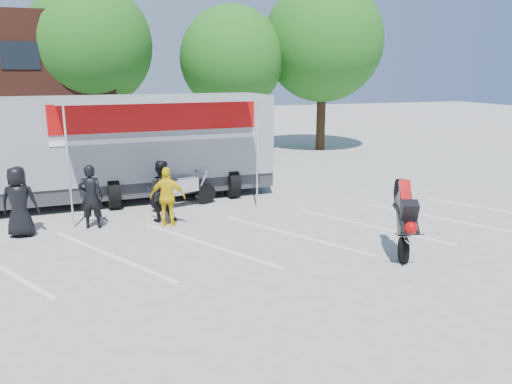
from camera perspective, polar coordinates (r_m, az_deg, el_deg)
ground at (r=11.99m, az=-5.47°, el=-7.58°), size 100.00×100.00×0.00m
parking_bay_lines at (r=12.90m, az=-6.52°, el=-6.01°), size 18.09×13.33×0.01m
tree_left at (r=26.92m, az=-18.45°, el=15.62°), size 6.12×6.12×8.64m
tree_mid at (r=26.97m, az=-2.77°, el=14.95°), size 5.44×5.44×7.68m
tree_right at (r=28.36m, az=7.69°, el=16.67°), size 6.46×6.46×9.12m
transporter_truck at (r=17.87m, az=-14.64°, el=-0.82°), size 11.31×5.85×3.52m
parked_motorcycle at (r=16.47m, az=-8.19°, el=-1.72°), size 2.47×1.40×1.23m
stunt_bike_rider at (r=12.82m, az=15.82°, el=-6.61°), size 1.43×1.91×2.03m
spectator_leather_a at (r=14.66m, az=-25.45°, el=-1.00°), size 1.04×0.78×1.91m
spectator_leather_b at (r=14.68m, az=-18.34°, el=-0.51°), size 0.74×0.57×1.82m
spectator_leather_c at (r=14.87m, az=-10.83°, el=0.11°), size 1.04×0.91×1.82m
spectator_hivis at (r=14.31m, az=-10.06°, el=-0.58°), size 1.09×0.77×1.72m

